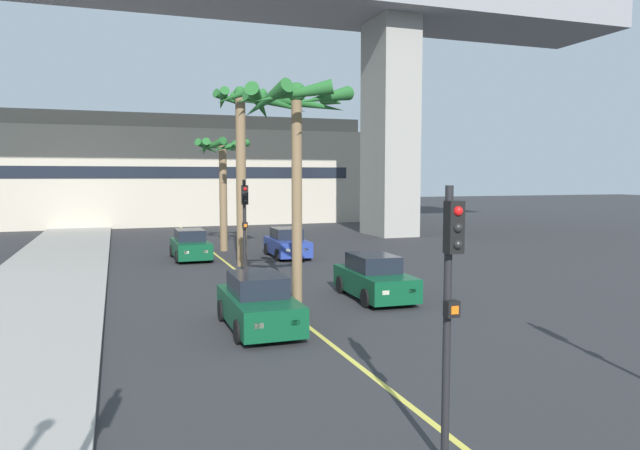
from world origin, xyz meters
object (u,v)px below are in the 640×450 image
at_px(palm_tree_near_median, 223,160).
at_px(palm_tree_far_median, 296,120).
at_px(car_queue_second, 190,245).
at_px(traffic_light_median_near, 450,287).
at_px(car_queue_third, 258,304).
at_px(car_queue_fourth, 287,244).
at_px(palm_tree_mid_median, 241,137).
at_px(car_queue_front, 374,278).
at_px(traffic_light_median_far, 245,217).

bearing_deg(palm_tree_near_median, palm_tree_far_median, -92.01).
relative_size(palm_tree_near_median, palm_tree_far_median, 0.91).
height_order(car_queue_second, traffic_light_median_near, traffic_light_median_near).
height_order(traffic_light_median_near, palm_tree_near_median, palm_tree_near_median).
height_order(car_queue_second, car_queue_third, same).
relative_size(car_queue_fourth, palm_tree_mid_median, 0.48).
bearing_deg(traffic_light_median_near, car_queue_third, 95.61).
bearing_deg(palm_tree_far_median, car_queue_front, 21.95).
xyz_separation_m(car_queue_third, palm_tree_mid_median, (1.94, 11.76, 5.48)).
bearing_deg(traffic_light_median_near, car_queue_front, 70.76).
bearing_deg(car_queue_fourth, palm_tree_near_median, 126.50).
distance_m(car_queue_front, car_queue_third, 5.57).
bearing_deg(palm_tree_far_median, car_queue_second, 97.01).
relative_size(car_queue_third, palm_tree_far_median, 0.57).
height_order(car_queue_second, car_queue_fourth, same).
height_order(palm_tree_near_median, palm_tree_mid_median, palm_tree_mid_median).
xyz_separation_m(car_queue_front, car_queue_fourth, (0.03, 11.39, 0.00)).
relative_size(car_queue_front, car_queue_fourth, 1.00).
height_order(car_queue_second, palm_tree_mid_median, palm_tree_mid_median).
height_order(traffic_light_median_near, traffic_light_median_far, same).
height_order(traffic_light_median_far, palm_tree_mid_median, palm_tree_mid_median).
bearing_deg(car_queue_front, car_queue_third, -150.55).
bearing_deg(car_queue_fourth, car_queue_third, -109.06).
bearing_deg(car_queue_fourth, traffic_light_median_far, -117.54).
xyz_separation_m(car_queue_fourth, palm_tree_near_median, (-2.75, 3.72, 4.53)).
relative_size(palm_tree_mid_median, palm_tree_far_median, 1.19).
height_order(car_queue_front, palm_tree_far_median, palm_tree_far_median).
bearing_deg(palm_tree_mid_median, palm_tree_near_median, 88.30).
bearing_deg(car_queue_front, palm_tree_mid_median, 107.82).
bearing_deg(car_queue_third, traffic_light_median_far, 81.16).
relative_size(car_queue_front, traffic_light_median_near, 0.99).
bearing_deg(traffic_light_median_far, car_queue_fourth, 62.46).
xyz_separation_m(car_queue_second, traffic_light_median_far, (1.18, -8.21, 1.99)).
bearing_deg(palm_tree_near_median, car_queue_fourth, -53.50).
bearing_deg(traffic_light_median_far, car_queue_front, -46.94).
xyz_separation_m(traffic_light_median_near, palm_tree_mid_median, (1.09, 20.47, 3.49)).
xyz_separation_m(palm_tree_near_median, palm_tree_mid_median, (-0.18, -6.08, 0.96)).
distance_m(car_queue_third, traffic_light_median_near, 8.97).
xyz_separation_m(car_queue_third, palm_tree_near_median, (2.13, 17.84, 4.53)).
distance_m(car_queue_second, car_queue_fourth, 5.08).
bearing_deg(palm_tree_mid_median, car_queue_fourth, 38.79).
bearing_deg(traffic_light_median_far, palm_tree_mid_median, 79.87).
height_order(traffic_light_median_near, palm_tree_mid_median, palm_tree_mid_median).
height_order(palm_tree_near_median, palm_tree_far_median, palm_tree_far_median).
xyz_separation_m(car_queue_second, palm_tree_mid_median, (2.07, -3.24, 5.48)).
height_order(car_queue_front, car_queue_second, same).
bearing_deg(palm_tree_far_median, palm_tree_near_median, 87.99).
xyz_separation_m(car_queue_front, car_queue_third, (-4.85, -2.74, 0.00)).
relative_size(palm_tree_near_median, palm_tree_mid_median, 0.77).
height_order(car_queue_front, palm_tree_near_median, palm_tree_near_median).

